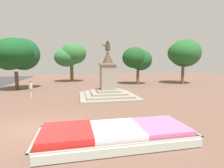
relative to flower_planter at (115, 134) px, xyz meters
The scene contains 8 objects.
ground_plane 4.31m from the flower_planter, 151.27° to the left, with size 83.96×83.96×0.00m, color brown.
flower_planter is the anchor object (origin of this frame).
statue_monument 9.39m from the flower_planter, 81.79° to the left, with size 5.26×5.26×5.30m.
pedestrian_near_planter 12.53m from the flower_planter, 118.32° to the left, with size 0.39×0.50×1.56m.
park_tree_far_left 20.46m from the flower_planter, 67.92° to the left, with size 4.57×3.76×5.61m.
park_tree_behind_statue 23.79m from the flower_planter, 50.20° to the left, with size 5.16×5.00×6.92m.
park_tree_far_right 18.80m from the flower_planter, 118.13° to the left, with size 5.00×5.22×6.29m.
park_tree_street_side 24.52m from the flower_planter, 95.85° to the left, with size 5.37×4.37×6.61m.
Camera 1 is at (2.27, -8.96, 3.28)m, focal length 28.00 mm.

